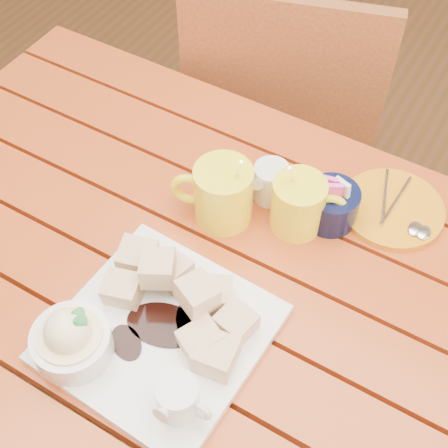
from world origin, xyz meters
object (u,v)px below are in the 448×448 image
Objects in this scene: coffee_mug_right at (300,204)px; chair_far at (284,120)px; dessert_plate at (142,330)px; coffee_mug_left at (221,193)px; table at (190,297)px; orange_saucer at (393,209)px.

chair_far reaches higher than coffee_mug_right.
chair_far is at bearing 100.22° from dessert_plate.
coffee_mug_right is at bearing 1.46° from coffee_mug_left.
coffee_mug_left reaches higher than dessert_plate.
coffee_mug_right is (0.12, 0.05, -0.01)m from coffee_mug_left.
chair_far is at bearing 100.92° from table.
table is 6.77× the size of orange_saucer.
coffee_mug_right is 0.58m from chair_far.
dessert_plate is at bearing -131.08° from coffee_mug_right.
chair_far is (-0.14, 0.76, -0.27)m from dessert_plate.
coffee_mug_right reaches higher than orange_saucer.
table is 0.21m from dessert_plate.
coffee_mug_right is (0.12, 0.16, 0.16)m from table.
coffee_mug_left reaches higher than orange_saucer.
chair_far is (-0.12, 0.50, -0.29)m from coffee_mug_left.
orange_saucer is at bearing 11.45° from coffee_mug_left.
coffee_mug_right is 0.84× the size of orange_saucer.
orange_saucer is (0.13, 0.11, -0.04)m from coffee_mug_right.
orange_saucer is 0.56m from chair_far.
table is 1.30× the size of chair_far.
dessert_plate is 0.33× the size of chair_far.
coffee_mug_right is at bearing 100.64° from chair_far.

